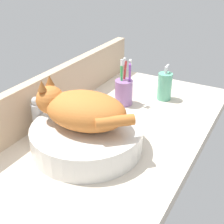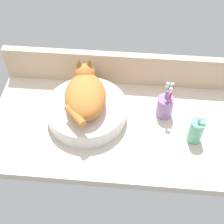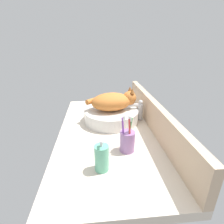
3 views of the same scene
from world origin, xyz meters
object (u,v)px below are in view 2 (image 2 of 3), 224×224
cat (85,93)px  soap_dispenser (196,131)px  toothbrush_cup (165,106)px  sink_basin (87,111)px  faucet (91,77)px

cat → soap_dispenser: 47.54cm
soap_dispenser → toothbrush_cup: size_ratio=0.78×
cat → soap_dispenser: (45.92, -9.48, -7.84)cm
sink_basin → toothbrush_cup: size_ratio=1.85×
sink_basin → faucet: faucet is taller
sink_basin → cat: cat is taller
soap_dispenser → sink_basin: bearing=169.9°
faucet → toothbrush_cup: (34.12, -13.47, -1.85)cm
faucet → cat: bearing=-89.1°
soap_dispenser → faucet: bearing=150.6°
sink_basin → soap_dispenser: size_ratio=2.38×
sink_basin → cat: bearing=101.4°
cat → soap_dispenser: bearing=-11.7°
sink_basin → faucet: 18.23cm
sink_basin → toothbrush_cup: bearing=7.5°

